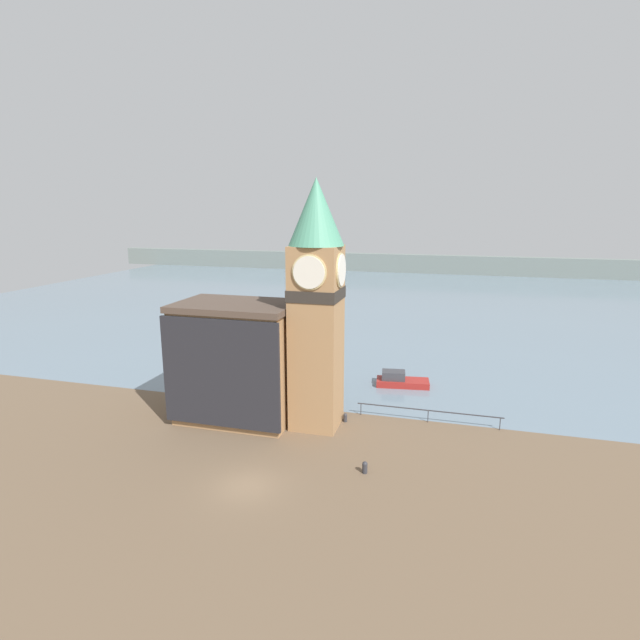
# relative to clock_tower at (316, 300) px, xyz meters

# --- Properties ---
(ground_plane) EXTENTS (160.00, 160.00, 0.00)m
(ground_plane) POSITION_rel_clock_tower_xyz_m (-1.80, -10.21, -10.50)
(ground_plane) COLOR brown
(water) EXTENTS (160.00, 120.00, 0.00)m
(water) POSITION_rel_clock_tower_xyz_m (-1.80, 63.18, -10.50)
(water) COLOR slate
(water) RESTS_ON ground_plane
(far_shoreline) EXTENTS (180.00, 3.00, 5.00)m
(far_shoreline) POSITION_rel_clock_tower_xyz_m (-1.80, 103.18, -8.00)
(far_shoreline) COLOR slate
(far_shoreline) RESTS_ON water
(pier_railing) EXTENTS (11.99, 0.08, 1.09)m
(pier_railing) POSITION_rel_clock_tower_xyz_m (8.85, 2.93, -9.54)
(pier_railing) COLOR #333338
(pier_railing) RESTS_ON ground_plane
(clock_tower) EXTENTS (4.29, 4.29, 19.78)m
(clock_tower) POSITION_rel_clock_tower_xyz_m (0.00, 0.00, 0.00)
(clock_tower) COLOR #9E754C
(clock_tower) RESTS_ON ground_plane
(pier_building) EXTENTS (9.84, 6.66, 9.97)m
(pier_building) POSITION_rel_clock_tower_xyz_m (-6.84, -0.33, -5.49)
(pier_building) COLOR #9E754C
(pier_building) RESTS_ON ground_plane
(boat_near) EXTENTS (5.45, 2.83, 1.49)m
(boat_near) POSITION_rel_clock_tower_xyz_m (5.56, 11.22, -9.96)
(boat_near) COLOR maroon
(boat_near) RESTS_ON water
(mooring_bollard_near) EXTENTS (0.35, 0.35, 0.74)m
(mooring_bollard_near) POSITION_rel_clock_tower_xyz_m (2.15, 1.20, -10.10)
(mooring_bollard_near) COLOR #2D2D33
(mooring_bollard_near) RESTS_ON ground_plane
(mooring_bollard_far) EXTENTS (0.37, 0.37, 0.84)m
(mooring_bollard_far) POSITION_rel_clock_tower_xyz_m (5.24, -6.57, -10.05)
(mooring_bollard_far) COLOR #2D2D33
(mooring_bollard_far) RESTS_ON ground_plane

